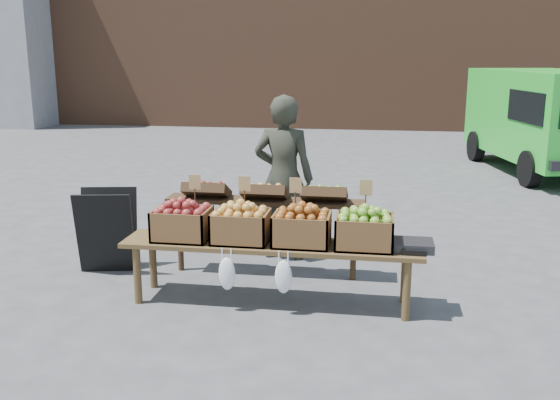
% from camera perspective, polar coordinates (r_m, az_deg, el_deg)
% --- Properties ---
extents(ground, '(80.00, 80.00, 0.00)m').
position_cam_1_polar(ground, '(6.07, 7.09, -8.38)').
color(ground, '#49494C').
extents(delivery_van, '(2.75, 4.57, 1.91)m').
position_cam_1_polar(delivery_van, '(12.89, 23.21, 6.56)').
color(delivery_van, green).
rests_on(delivery_van, ground).
extents(vendor, '(0.69, 0.49, 1.81)m').
position_cam_1_polar(vendor, '(6.80, 0.33, 2.03)').
color(vendor, '#2A2D23').
rests_on(vendor, ground).
extents(chalkboard_sign, '(0.63, 0.43, 0.88)m').
position_cam_1_polar(chalkboard_sign, '(6.71, -15.53, -2.71)').
color(chalkboard_sign, black).
rests_on(chalkboard_sign, ground).
extents(back_table, '(2.10, 0.44, 1.04)m').
position_cam_1_polar(back_table, '(6.33, -1.39, -2.39)').
color(back_table, '#372415').
rests_on(back_table, ground).
extents(display_bench, '(2.70, 0.56, 0.57)m').
position_cam_1_polar(display_bench, '(5.70, -0.80, -6.69)').
color(display_bench, '#503B1F').
rests_on(display_bench, ground).
extents(crate_golden_apples, '(0.50, 0.40, 0.28)m').
position_cam_1_polar(crate_golden_apples, '(5.76, -8.93, -2.19)').
color(crate_golden_apples, maroon).
rests_on(crate_golden_apples, display_bench).
extents(crate_russet_pears, '(0.50, 0.40, 0.28)m').
position_cam_1_polar(crate_russet_pears, '(5.62, -3.58, -2.45)').
color(crate_russet_pears, gold).
rests_on(crate_russet_pears, display_bench).
extents(crate_red_apples, '(0.50, 0.40, 0.28)m').
position_cam_1_polar(crate_red_apples, '(5.53, 2.00, -2.70)').
color(crate_red_apples, '#966329').
rests_on(crate_red_apples, display_bench).
extents(crate_green_apples, '(0.50, 0.40, 0.28)m').
position_cam_1_polar(crate_green_apples, '(5.49, 7.72, -2.92)').
color(crate_green_apples, '#4B7B1D').
rests_on(crate_green_apples, display_bench).
extents(weighing_scale, '(0.34, 0.30, 0.08)m').
position_cam_1_polar(weighing_scale, '(5.53, 12.10, -4.07)').
color(weighing_scale, black).
rests_on(weighing_scale, display_bench).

